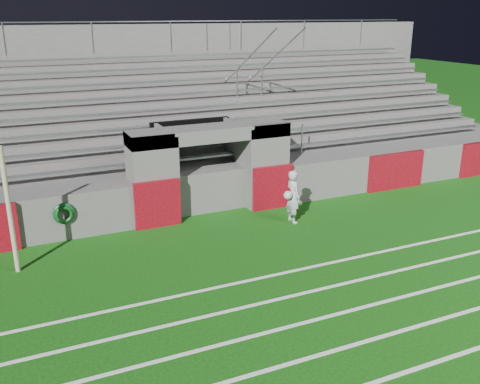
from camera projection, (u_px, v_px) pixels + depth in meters
name	position (u px, v px, depth m)	size (l,w,h in m)	color
ground	(263.00, 256.00, 13.19)	(90.00, 90.00, 0.00)	#0F480C
field_post	(9.00, 211.00, 11.97)	(0.11, 0.11, 3.00)	#C4B392
field_markings	(397.00, 375.00, 8.87)	(28.00, 8.09, 0.01)	white
stadium_structure	(166.00, 134.00, 19.60)	(26.00, 8.48, 5.42)	#565351
goalkeeper_with_ball	(293.00, 196.00, 15.13)	(0.54, 0.56, 1.54)	#B0B7BA
hose_coil	(64.00, 214.00, 13.81)	(0.58, 0.15, 0.58)	#0D451E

